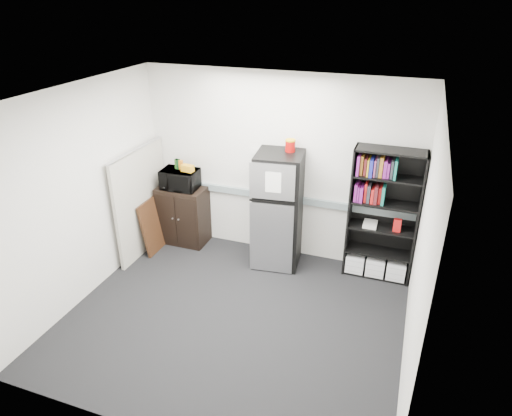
# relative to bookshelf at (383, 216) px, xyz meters

# --- Properties ---
(floor) EXTENTS (4.00, 4.00, 0.00)m
(floor) POSITION_rel_bookshelf_xyz_m (-1.53, -1.57, -0.91)
(floor) COLOR black
(floor) RESTS_ON ground
(wall_back) EXTENTS (4.00, 0.02, 2.70)m
(wall_back) POSITION_rel_bookshelf_xyz_m (-1.53, 0.18, 0.44)
(wall_back) COLOR white
(wall_back) RESTS_ON floor
(wall_right) EXTENTS (0.02, 3.50, 2.70)m
(wall_right) POSITION_rel_bookshelf_xyz_m (0.47, -1.57, 0.44)
(wall_right) COLOR white
(wall_right) RESTS_ON floor
(wall_left) EXTENTS (0.02, 3.50, 2.70)m
(wall_left) POSITION_rel_bookshelf_xyz_m (-3.53, -1.57, 0.44)
(wall_left) COLOR white
(wall_left) RESTS_ON floor
(ceiling) EXTENTS (4.00, 3.50, 0.02)m
(ceiling) POSITION_rel_bookshelf_xyz_m (-1.53, -1.57, 1.79)
(ceiling) COLOR white
(ceiling) RESTS_ON wall_back
(electrical_raceway) EXTENTS (3.92, 0.05, 0.10)m
(electrical_raceway) POSITION_rel_bookshelf_xyz_m (-1.53, 0.15, -0.01)
(electrical_raceway) COLOR gray
(electrical_raceway) RESTS_ON wall_back
(wall_note) EXTENTS (0.14, 0.00, 0.10)m
(wall_note) POSITION_rel_bookshelf_xyz_m (-1.88, 0.18, 0.64)
(wall_note) COLOR white
(wall_note) RESTS_ON wall_back
(bookshelf) EXTENTS (0.90, 0.34, 1.85)m
(bookshelf) POSITION_rel_bookshelf_xyz_m (0.00, 0.00, 0.00)
(bookshelf) COLOR black
(bookshelf) RESTS_ON floor
(cubicle_partition) EXTENTS (0.06, 1.30, 1.62)m
(cubicle_partition) POSITION_rel_bookshelf_xyz_m (-3.43, -0.49, -0.10)
(cubicle_partition) COLOR #AAA597
(cubicle_partition) RESTS_ON floor
(cabinet) EXTENTS (0.73, 0.49, 0.92)m
(cabinet) POSITION_rel_bookshelf_xyz_m (-2.99, -0.06, -0.45)
(cabinet) COLOR black
(cabinet) RESTS_ON floor
(microwave) EXTENTS (0.56, 0.40, 0.30)m
(microwave) POSITION_rel_bookshelf_xyz_m (-2.99, -0.08, 0.16)
(microwave) COLOR black
(microwave) RESTS_ON cabinet
(snack_box_a) EXTENTS (0.07, 0.05, 0.15)m
(snack_box_a) POSITION_rel_bookshelf_xyz_m (-3.03, -0.05, 0.38)
(snack_box_a) COLOR #215317
(snack_box_a) RESTS_ON microwave
(snack_box_b) EXTENTS (0.08, 0.07, 0.15)m
(snack_box_b) POSITION_rel_bookshelf_xyz_m (-3.03, -0.05, 0.38)
(snack_box_b) COLOR #0C3515
(snack_box_b) RESTS_ON microwave
(snack_box_c) EXTENTS (0.07, 0.05, 0.14)m
(snack_box_c) POSITION_rel_bookshelf_xyz_m (-2.98, -0.05, 0.38)
(snack_box_c) COLOR #CD6D13
(snack_box_c) RESTS_ON microwave
(snack_bag) EXTENTS (0.19, 0.12, 0.10)m
(snack_bag) POSITION_rel_bookshelf_xyz_m (-2.84, -0.10, 0.36)
(snack_bag) COLOR orange
(snack_bag) RESTS_ON microwave
(refrigerator) EXTENTS (0.70, 0.73, 1.68)m
(refrigerator) POSITION_rel_bookshelf_xyz_m (-1.41, -0.14, -0.07)
(refrigerator) COLOR black
(refrigerator) RESTS_ON floor
(coffee_can) EXTENTS (0.14, 0.14, 0.19)m
(coffee_can) POSITION_rel_bookshelf_xyz_m (-1.31, -0.02, 0.86)
(coffee_can) COLOR #9C0907
(coffee_can) RESTS_ON refrigerator
(framed_poster) EXTENTS (0.16, 0.64, 0.82)m
(framed_poster) POSITION_rel_bookshelf_xyz_m (-3.30, -0.41, -0.50)
(framed_poster) COLOR black
(framed_poster) RESTS_ON floor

